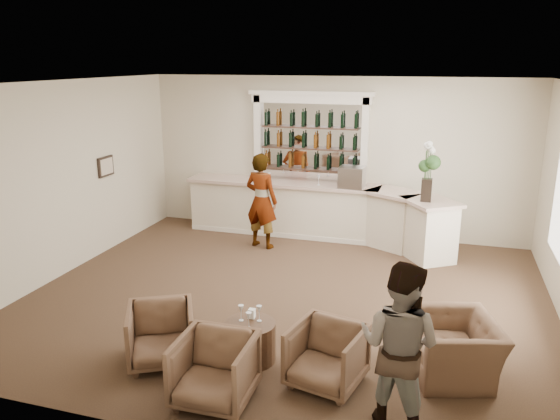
# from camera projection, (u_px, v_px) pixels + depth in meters

# --- Properties ---
(ground) EXTENTS (8.00, 8.00, 0.00)m
(ground) POSITION_uv_depth(u_px,v_px,m) (287.00, 296.00, 8.65)
(ground) COLOR brown
(ground) RESTS_ON ground
(room_shell) EXTENTS (8.04, 7.02, 3.32)m
(room_shell) POSITION_uv_depth(u_px,v_px,m) (310.00, 144.00, 8.63)
(room_shell) COLOR beige
(room_shell) RESTS_ON ground
(bar_counter) EXTENTS (5.72, 1.80, 1.14)m
(bar_counter) POSITION_uv_depth(u_px,v_px,m) (320.00, 212.00, 11.30)
(bar_counter) COLOR white
(bar_counter) RESTS_ON ground
(back_bar_alcove) EXTENTS (2.64, 0.25, 3.00)m
(back_bar_alcove) POSITION_uv_depth(u_px,v_px,m) (310.00, 138.00, 11.38)
(back_bar_alcove) COLOR white
(back_bar_alcove) RESTS_ON ground
(cocktail_table) EXTENTS (0.65, 0.65, 0.50)m
(cocktail_table) POSITION_uv_depth(u_px,v_px,m) (250.00, 341.00, 6.77)
(cocktail_table) COLOR #513423
(cocktail_table) RESTS_ON ground
(sommelier) EXTENTS (0.78, 0.61, 1.89)m
(sommelier) POSITION_uv_depth(u_px,v_px,m) (261.00, 201.00, 10.70)
(sommelier) COLOR gray
(sommelier) RESTS_ON ground
(guest) EXTENTS (1.03, 0.91, 1.78)m
(guest) POSITION_uv_depth(u_px,v_px,m) (399.00, 346.00, 5.40)
(guest) COLOR gray
(guest) RESTS_ON ground
(armchair_left) EXTENTS (1.08, 1.09, 0.74)m
(armchair_left) POSITION_uv_depth(u_px,v_px,m) (161.00, 335.00, 6.69)
(armchair_left) COLOR brown
(armchair_left) RESTS_ON ground
(armchair_center) EXTENTS (0.83, 0.85, 0.76)m
(armchair_center) POSITION_uv_depth(u_px,v_px,m) (215.00, 370.00, 5.91)
(armchair_center) COLOR brown
(armchair_center) RESTS_ON ground
(armchair_right) EXTENTS (0.94, 0.95, 0.73)m
(armchair_right) POSITION_uv_depth(u_px,v_px,m) (327.00, 356.00, 6.22)
(armchair_right) COLOR brown
(armchair_right) RESTS_ON ground
(armchair_far) EXTENTS (1.21, 1.30, 0.70)m
(armchair_far) POSITION_uv_depth(u_px,v_px,m) (454.00, 347.00, 6.44)
(armchair_far) COLOR brown
(armchair_far) RESTS_ON ground
(espresso_machine) EXTENTS (0.51, 0.44, 0.43)m
(espresso_machine) POSITION_uv_depth(u_px,v_px,m) (352.00, 177.00, 10.87)
(espresso_machine) COLOR silver
(espresso_machine) RESTS_ON bar_counter
(flower_vase) EXTENTS (0.29, 0.29, 1.09)m
(flower_vase) POSITION_uv_depth(u_px,v_px,m) (428.00, 168.00, 9.75)
(flower_vase) COLOR black
(flower_vase) RESTS_ON bar_counter
(wine_glass_bar_left) EXTENTS (0.07, 0.07, 0.21)m
(wine_glass_bar_left) POSITION_uv_depth(u_px,v_px,m) (269.00, 177.00, 11.38)
(wine_glass_bar_left) COLOR white
(wine_glass_bar_left) RESTS_ON bar_counter
(wine_glass_bar_right) EXTENTS (0.07, 0.07, 0.21)m
(wine_glass_bar_right) POSITION_uv_depth(u_px,v_px,m) (319.00, 180.00, 11.14)
(wine_glass_bar_right) COLOR white
(wine_glass_bar_right) RESTS_ON bar_counter
(wine_glass_tbl_a) EXTENTS (0.07, 0.07, 0.21)m
(wine_glass_tbl_a) POSITION_uv_depth(u_px,v_px,m) (241.00, 313.00, 6.74)
(wine_glass_tbl_a) COLOR white
(wine_glass_tbl_a) RESTS_ON cocktail_table
(wine_glass_tbl_b) EXTENTS (0.07, 0.07, 0.21)m
(wine_glass_tbl_b) POSITION_uv_depth(u_px,v_px,m) (259.00, 314.00, 6.73)
(wine_glass_tbl_b) COLOR white
(wine_glass_tbl_b) RESTS_ON cocktail_table
(wine_glass_tbl_c) EXTENTS (0.07, 0.07, 0.21)m
(wine_glass_tbl_c) POSITION_uv_depth(u_px,v_px,m) (249.00, 320.00, 6.55)
(wine_glass_tbl_c) COLOR white
(wine_glass_tbl_c) RESTS_ON cocktail_table
(napkin_holder) EXTENTS (0.08, 0.08, 0.12)m
(napkin_holder) POSITION_uv_depth(u_px,v_px,m) (252.00, 314.00, 6.83)
(napkin_holder) COLOR white
(napkin_holder) RESTS_ON cocktail_table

